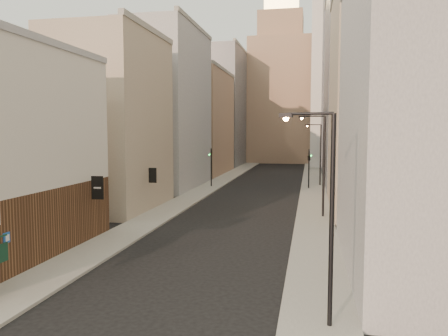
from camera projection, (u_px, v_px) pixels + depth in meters
sidewalk_left at (228, 177)px, 68.20m from camera, size 3.00×140.00×0.15m
sidewalk_right at (313, 179)px, 65.68m from camera, size 3.00×140.00×0.15m
left_bldg_beige at (111, 123)px, 40.24m from camera, size 8.00×12.00×16.00m
left_bldg_grey at (167, 109)px, 55.71m from camera, size 8.00×16.00×20.00m
left_bldg_tan at (201, 123)px, 73.43m from camera, size 8.00×18.00×17.00m
left_bldg_wingrid at (224, 108)px, 92.68m from camera, size 8.00×20.00×24.00m
right_bldg_grey at (431, 116)px, 21.91m from camera, size 8.00×16.00×16.00m
right_bldg_beige at (378, 100)px, 39.34m from camera, size 8.00×16.00×20.00m
right_bldg_wingrid at (356, 88)px, 58.63m from camera, size 8.00×20.00×26.00m
highrise at (375, 35)px, 83.76m from camera, size 21.00×23.00×51.20m
clock_tower at (280, 86)px, 101.81m from camera, size 14.00×14.00×44.90m
white_tower at (332, 73)px, 85.91m from camera, size 8.00×8.00×41.50m
streetlamp_near at (326, 207)px, 15.66m from camera, size 2.04×0.66×7.91m
streetlamp_mid at (321, 160)px, 35.91m from camera, size 2.20×0.66×8.49m
streetlamp_far at (319, 151)px, 56.92m from camera, size 2.12×0.40×8.10m
traffic_light_left at (211, 161)px, 55.86m from camera, size 0.55×0.43×5.00m
traffic_light_right at (309, 159)px, 53.79m from camera, size 0.71×0.71×5.00m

